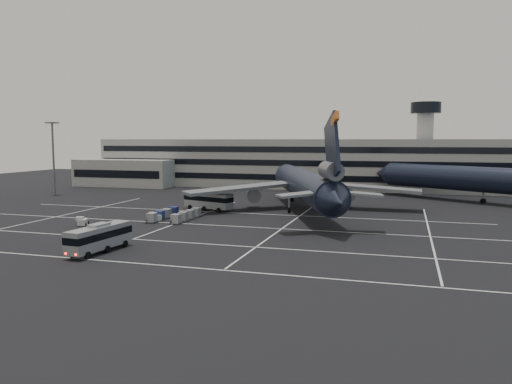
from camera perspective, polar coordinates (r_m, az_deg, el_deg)
ground at (r=78.26m, az=-6.34°, el=-4.25°), size 260.00×260.00×0.00m
lane_markings at (r=78.56m, az=-5.49°, el=-4.20°), size 90.00×55.62×0.01m
terminal at (r=145.95m, az=3.59°, el=3.26°), size 125.00×26.00×24.00m
hills at (r=242.50m, az=13.77°, el=-0.31°), size 352.00×180.00×44.00m
lightpole_left at (r=135.94m, az=-22.18°, el=4.69°), size 2.40×2.40×18.28m
trijet_main at (r=96.57m, az=5.58°, el=0.85°), size 44.21×55.45×18.08m
trijet_far at (r=118.92m, az=25.03°, el=1.36°), size 50.98×37.57×18.08m
bus_near at (r=64.85m, az=-17.45°, el=-4.87°), size 3.29×10.31×3.58m
bus_far at (r=98.71m, az=-5.48°, el=-0.88°), size 11.05×5.95×3.82m
tug_a at (r=85.69m, az=-19.20°, el=-3.21°), size 2.16×2.66×1.49m
tug_b at (r=87.46m, az=-11.34°, el=-2.81°), size 2.66×2.61×1.50m
uld_cluster at (r=87.91m, az=-9.27°, el=-2.63°), size 6.25×10.06×1.65m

